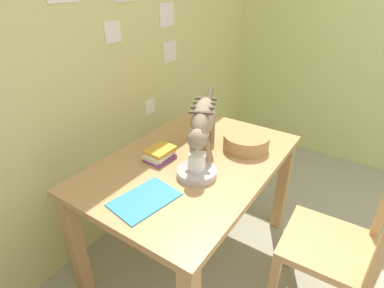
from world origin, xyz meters
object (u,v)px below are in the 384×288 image
(dining_table, at_px, (192,173))
(cat, at_px, (203,120))
(coffee_mug, at_px, (197,162))
(book_stack, at_px, (160,154))
(wicker_basket, at_px, (246,141))
(magazine, at_px, (145,199))
(wooden_chair_near, at_px, (337,246))
(saucer_bowl, at_px, (197,172))

(dining_table, distance_m, cat, 0.32)
(cat, bearing_deg, coffee_mug, 90.39)
(book_stack, bearing_deg, wicker_basket, -41.92)
(cat, xyz_separation_m, wicker_basket, (0.21, -0.17, -0.17))
(magazine, bearing_deg, wooden_chair_near, -48.00)
(book_stack, bearing_deg, wooden_chair_near, -79.11)
(cat, xyz_separation_m, coffee_mug, (-0.19, -0.09, -0.14))
(magazine, bearing_deg, cat, 9.34)
(cat, height_order, wicker_basket, cat)
(magazine, height_order, book_stack, book_stack)
(coffee_mug, height_order, wicker_basket, coffee_mug)
(saucer_bowl, relative_size, wooden_chair_near, 0.22)
(magazine, bearing_deg, dining_table, 11.65)
(dining_table, height_order, magazine, magazine)
(saucer_bowl, height_order, wicker_basket, wicker_basket)
(cat, relative_size, wooden_chair_near, 0.66)
(coffee_mug, height_order, book_stack, coffee_mug)
(coffee_mug, bearing_deg, cat, 25.01)
(saucer_bowl, relative_size, book_stack, 1.20)
(wicker_basket, bearing_deg, cat, 140.11)
(dining_table, xyz_separation_m, magazine, (-0.41, -0.02, 0.09))
(cat, xyz_separation_m, book_stack, (-0.18, 0.17, -0.19))
(dining_table, relative_size, wicker_basket, 4.64)
(saucer_bowl, height_order, wooden_chair_near, wooden_chair_near)
(saucer_bowl, height_order, coffee_mug, coffee_mug)
(coffee_mug, height_order, wooden_chair_near, wooden_chair_near)
(dining_table, relative_size, coffee_mug, 9.61)
(book_stack, height_order, wooden_chair_near, wooden_chair_near)
(book_stack, distance_m, wooden_chair_near, 1.02)
(book_stack, bearing_deg, magazine, -151.90)
(dining_table, bearing_deg, magazine, -177.70)
(dining_table, relative_size, saucer_bowl, 6.07)
(magazine, relative_size, wicker_basket, 1.10)
(dining_table, xyz_separation_m, wicker_basket, (0.29, -0.19, 0.14))
(wicker_basket, distance_m, wooden_chair_near, 0.72)
(dining_table, bearing_deg, wooden_chair_near, -83.58)
(saucer_bowl, xyz_separation_m, magazine, (-0.30, 0.09, -0.02))
(coffee_mug, bearing_deg, saucer_bowl, 180.00)
(wicker_basket, bearing_deg, saucer_bowl, 168.36)
(dining_table, bearing_deg, coffee_mug, -136.18)
(magazine, bearing_deg, book_stack, 37.46)
(cat, bearing_deg, saucer_bowl, 90.00)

